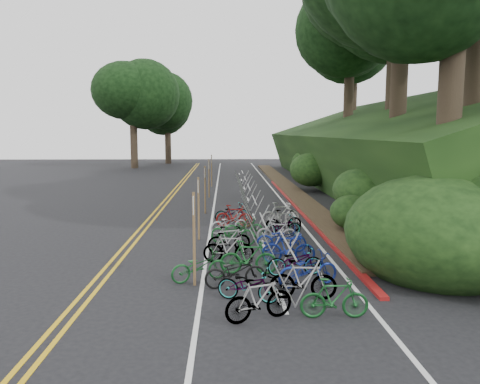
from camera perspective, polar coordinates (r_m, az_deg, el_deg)
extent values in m
plane|color=black|center=(14.07, -8.65, -10.41)|extent=(120.00, 120.00, 0.00)
cube|color=gold|center=(23.99, -10.94, -3.02)|extent=(0.12, 80.00, 0.01)
cube|color=gold|center=(23.95, -10.23, -3.02)|extent=(0.12, 80.00, 0.01)
cube|color=silver|center=(23.70, -3.39, -3.02)|extent=(0.12, 80.00, 0.01)
cube|color=silver|center=(23.95, 6.72, -2.95)|extent=(0.12, 80.00, 0.01)
cube|color=silver|center=(12.17, 5.24, -13.22)|extent=(0.10, 1.60, 0.01)
cube|color=silver|center=(17.88, 2.88, -6.46)|extent=(0.10, 1.60, 0.01)
cube|color=silver|center=(23.73, 1.69, -3.00)|extent=(0.10, 1.60, 0.01)
cube|color=silver|center=(29.64, 0.98, -0.91)|extent=(0.10, 1.60, 0.01)
cube|color=silver|center=(35.59, 0.51, 0.48)|extent=(0.10, 1.60, 0.01)
cube|color=silver|center=(41.54, 0.17, 1.48)|extent=(0.10, 1.60, 0.01)
cube|color=silver|center=(47.51, -0.08, 2.22)|extent=(0.10, 1.60, 0.01)
cube|color=maroon|center=(25.97, 7.16, -2.05)|extent=(0.25, 28.00, 0.10)
cube|color=black|center=(37.26, 16.77, 4.80)|extent=(12.32, 44.00, 9.11)
cube|color=#382819|center=(35.86, 5.79, 0.62)|extent=(1.40, 44.00, 0.16)
ellipsoid|color=#284C19|center=(17.52, 16.69, -3.59)|extent=(2.00, 2.80, 1.60)
ellipsoid|color=#284C19|center=(22.39, 14.64, 0.14)|extent=(2.60, 3.64, 2.08)
ellipsoid|color=#284C19|center=(28.41, 13.59, 2.56)|extent=(2.20, 3.08, 1.76)
ellipsoid|color=#284C19|center=(33.97, 8.61, 2.71)|extent=(3.00, 4.20, 2.40)
ellipsoid|color=#284C19|center=(39.97, 8.05, 3.65)|extent=(2.40, 3.36, 1.92)
ellipsoid|color=#284C19|center=(44.10, 8.85, 4.87)|extent=(2.80, 3.92, 2.24)
ellipsoid|color=#284C19|center=(20.31, 13.47, -2.40)|extent=(1.80, 2.52, 1.44)
ellipsoid|color=#284C19|center=(32.44, 13.12, 4.22)|extent=(3.20, 4.48, 2.56)
ellipsoid|color=black|center=(15.49, 22.46, -4.61)|extent=(5.28, 6.16, 3.52)
cylinder|color=#2D2319|center=(18.09, 24.05, 6.88)|extent=(0.83, 0.83, 6.24)
cylinder|color=#2D2319|center=(22.02, 26.91, 12.76)|extent=(0.91, 0.91, 7.68)
cylinder|color=#2D2319|center=(27.03, 18.75, 10.86)|extent=(0.88, 0.88, 7.20)
cylinder|color=#2D2319|center=(35.47, 18.09, 11.88)|extent=(0.94, 0.94, 8.16)
cylinder|color=#2D2319|center=(42.74, 13.06, 9.72)|extent=(0.86, 0.86, 6.72)
ellipsoid|color=black|center=(43.43, 13.31, 17.72)|extent=(8.96, 8.96, 8.51)
cylinder|color=#2D2319|center=(51.16, 13.53, 10.61)|extent=(0.91, 0.91, 7.68)
ellipsoid|color=black|center=(52.06, 13.77, 18.37)|extent=(10.67, 10.67, 10.14)
cylinder|color=#2D2319|center=(56.33, -12.80, 6.02)|extent=(0.83, 0.83, 6.24)
ellipsoid|color=black|center=(56.50, -12.97, 11.79)|extent=(8.54, 8.54, 8.11)
cylinder|color=#2D2319|center=(63.78, -8.77, 6.04)|extent=(0.81, 0.81, 5.76)
ellipsoid|color=black|center=(63.87, -8.86, 10.64)|extent=(7.47, 7.47, 7.10)
cylinder|color=#9F9FA0|center=(12.95, 5.80, -6.32)|extent=(0.05, 3.33, 0.05)
cylinder|color=#9F9FA0|center=(11.59, 5.40, -11.11)|extent=(0.61, 0.04, 1.20)
cylinder|color=#9F9FA0|center=(11.67, 8.18, -11.02)|extent=(0.61, 0.04, 1.20)
cylinder|color=#9F9FA0|center=(14.57, 3.85, -7.22)|extent=(0.61, 0.04, 1.20)
cylinder|color=#9F9FA0|center=(14.64, 6.05, -7.18)|extent=(0.61, 0.04, 1.20)
cylinder|color=#9F9FA0|center=(16.65, 2.84, -3.46)|extent=(0.05, 3.00, 0.05)
cylinder|color=#9F9FA0|center=(15.39, 2.20, -6.55)|extent=(0.58, 0.04, 1.13)
cylinder|color=#9F9FA0|center=(15.44, 4.29, -6.52)|extent=(0.58, 0.04, 1.13)
cylinder|color=#9F9FA0|center=(18.11, 1.58, -4.42)|extent=(0.58, 0.04, 1.13)
cylinder|color=#9F9FA0|center=(18.16, 3.35, -4.40)|extent=(0.58, 0.04, 1.13)
cylinder|color=#9F9FA0|center=(21.57, 1.76, -0.96)|extent=(0.05, 3.00, 0.05)
cylinder|color=#9F9FA0|center=(20.27, 1.21, -3.15)|extent=(0.58, 0.04, 1.13)
cylinder|color=#9F9FA0|center=(20.31, 2.79, -3.14)|extent=(0.58, 0.04, 1.13)
cylinder|color=#9F9FA0|center=(23.02, 0.84, -1.87)|extent=(0.58, 0.04, 1.13)
cylinder|color=#9F9FA0|center=(23.06, 2.24, -1.87)|extent=(0.58, 0.04, 1.13)
cylinder|color=#9F9FA0|center=(26.52, 1.09, 0.61)|extent=(0.05, 3.00, 0.05)
cylinder|color=#9F9FA0|center=(25.20, 0.61, -1.07)|extent=(0.58, 0.04, 1.13)
cylinder|color=#9F9FA0|center=(25.23, 1.88, -1.06)|extent=(0.58, 0.04, 1.13)
cylinder|color=#9F9FA0|center=(27.97, 0.37, -0.23)|extent=(0.58, 0.04, 1.13)
cylinder|color=#9F9FA0|center=(27.99, 1.51, -0.22)|extent=(0.58, 0.04, 1.13)
cylinder|color=#9F9FA0|center=(31.48, 0.63, 1.68)|extent=(0.05, 3.00, 0.05)
cylinder|color=#9F9FA0|center=(30.15, 0.21, 0.33)|extent=(0.58, 0.04, 1.13)
cylinder|color=#9F9FA0|center=(30.17, 1.27, 0.33)|extent=(0.58, 0.04, 1.13)
cylinder|color=#9F9FA0|center=(32.93, 0.04, 0.92)|extent=(0.58, 0.04, 1.13)
cylinder|color=#9F9FA0|center=(32.95, 1.01, 0.93)|extent=(0.58, 0.04, 1.13)
cylinder|color=#9F9FA0|center=(36.46, 0.29, 2.46)|extent=(0.05, 3.00, 0.05)
cylinder|color=#9F9FA0|center=(35.11, -0.08, 1.33)|extent=(0.58, 0.04, 1.13)
cylinder|color=#9F9FA0|center=(35.13, 0.83, 1.33)|extent=(0.58, 0.04, 1.13)
cylinder|color=#9F9FA0|center=(37.90, -0.21, 1.77)|extent=(0.58, 0.04, 1.13)
cylinder|color=#9F9FA0|center=(37.92, 0.64, 1.78)|extent=(0.58, 0.04, 1.13)
cylinder|color=brown|center=(13.07, -5.62, -5.75)|extent=(0.08, 0.08, 2.63)
cube|color=silver|center=(12.88, -5.67, -1.56)|extent=(0.02, 0.40, 0.50)
cylinder|color=brown|center=(18.58, -5.07, -2.03)|extent=(0.08, 0.08, 2.50)
cube|color=silver|center=(18.45, -5.10, 0.73)|extent=(0.02, 0.40, 0.50)
cylinder|color=brown|center=(24.51, -4.28, 0.26)|extent=(0.08, 0.08, 2.50)
cube|color=silver|center=(24.42, -4.30, 2.36)|extent=(0.02, 0.40, 0.50)
cylinder|color=brown|center=(30.47, -3.81, 1.66)|extent=(0.08, 0.08, 2.50)
cube|color=silver|center=(30.39, -3.82, 3.35)|extent=(0.02, 0.40, 0.50)
cylinder|color=brown|center=(36.44, -3.49, 2.60)|extent=(0.08, 0.08, 2.50)
cube|color=silver|center=(36.38, -3.50, 4.02)|extent=(0.02, 0.40, 0.50)
imported|color=#144C1E|center=(13.63, -4.99, -8.99)|extent=(1.20, 1.78, 0.88)
imported|color=slate|center=(10.87, 2.34, -12.94)|extent=(1.07, 1.74, 1.01)
imported|color=#144C1E|center=(11.21, 11.43, -12.58)|extent=(0.47, 1.60, 0.96)
imported|color=slate|center=(12.05, 1.01, -11.26)|extent=(1.10, 1.73, 0.86)
imported|color=slate|center=(12.26, 7.70, -10.55)|extent=(0.64, 1.76, 1.04)
imported|color=black|center=(13.07, -0.60, -9.65)|extent=(0.94, 1.80, 0.90)
imported|color=navy|center=(13.29, 8.27, -9.31)|extent=(1.19, 1.93, 0.96)
imported|color=#144C1E|center=(14.17, 1.06, -7.99)|extent=(0.61, 1.77, 1.05)
imported|color=slate|center=(14.18, 6.72, -8.38)|extent=(0.76, 1.73, 0.88)
imported|color=slate|center=(15.40, -1.39, -6.81)|extent=(0.53, 1.69, 1.01)
imported|color=navy|center=(15.36, 5.93, -6.81)|extent=(0.62, 1.78, 1.05)
imported|color=slate|center=(16.72, -1.34, -5.76)|extent=(0.88, 1.65, 0.96)
imported|color=navy|center=(16.87, 5.07, -5.70)|extent=(0.80, 1.84, 0.94)
imported|color=#144C1E|center=(17.89, -0.85, -4.90)|extent=(1.20, 1.90, 0.94)
imported|color=#9E9EA3|center=(17.97, 4.57, -4.86)|extent=(0.71, 1.63, 0.95)
imported|color=#144C1E|center=(19.03, 0.48, -4.32)|extent=(0.79, 1.66, 0.84)
imported|color=slate|center=(19.24, 5.12, -4.18)|extent=(0.96, 1.73, 0.86)
imported|color=#9E9EA3|center=(19.82, -1.36, -3.82)|extent=(1.14, 1.73, 0.86)
imported|color=slate|center=(20.01, 5.34, -3.54)|extent=(0.92, 1.73, 1.00)
imported|color=maroon|center=(21.01, -0.72, -2.97)|extent=(0.81, 1.74, 1.01)
imported|color=beige|center=(21.36, 4.97, -2.71)|extent=(0.91, 1.89, 1.09)
imported|color=slate|center=(22.29, -1.01, -2.53)|extent=(1.09, 1.78, 0.88)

